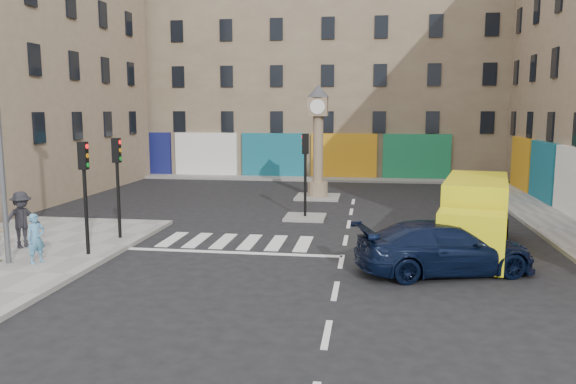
% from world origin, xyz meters
% --- Properties ---
extents(ground, '(120.00, 120.00, 0.00)m').
position_xyz_m(ground, '(0.00, 0.00, 0.00)').
color(ground, black).
rests_on(ground, ground).
extents(sidewalk_right, '(2.60, 30.00, 0.15)m').
position_xyz_m(sidewalk_right, '(8.70, 10.00, 0.07)').
color(sidewalk_right, gray).
rests_on(sidewalk_right, ground).
extents(sidewalk_far, '(32.00, 2.40, 0.15)m').
position_xyz_m(sidewalk_far, '(-4.00, 22.20, 0.07)').
color(sidewalk_far, gray).
rests_on(sidewalk_far, ground).
extents(island_near, '(1.80, 1.80, 0.12)m').
position_xyz_m(island_near, '(-2.00, 8.00, 0.06)').
color(island_near, gray).
rests_on(island_near, ground).
extents(island_far, '(2.40, 2.40, 0.12)m').
position_xyz_m(island_far, '(-2.00, 14.00, 0.06)').
color(island_far, gray).
rests_on(island_far, ground).
extents(building_far, '(32.00, 10.00, 17.00)m').
position_xyz_m(building_far, '(-4.00, 28.00, 8.50)').
color(building_far, '#87765A').
rests_on(building_far, ground).
extents(building_left, '(8.00, 20.00, 15.00)m').
position_xyz_m(building_left, '(-19.00, 12.00, 7.50)').
color(building_left, '#92785F').
rests_on(building_left, ground).
extents(traffic_light_left_near, '(0.28, 0.22, 3.70)m').
position_xyz_m(traffic_light_left_near, '(-8.30, 0.20, 2.62)').
color(traffic_light_left_near, black).
rests_on(traffic_light_left_near, sidewalk_left).
extents(traffic_light_left_far, '(0.28, 0.22, 3.70)m').
position_xyz_m(traffic_light_left_far, '(-8.30, 2.60, 2.62)').
color(traffic_light_left_far, black).
rests_on(traffic_light_left_far, sidewalk_left).
extents(traffic_light_island, '(0.28, 0.22, 3.70)m').
position_xyz_m(traffic_light_island, '(-2.00, 8.00, 2.59)').
color(traffic_light_island, black).
rests_on(traffic_light_island, island_near).
extents(clock_pillar, '(1.20, 1.20, 6.10)m').
position_xyz_m(clock_pillar, '(-2.00, 14.00, 3.55)').
color(clock_pillar, '#92785F').
rests_on(clock_pillar, island_far).
extents(navy_sedan, '(5.75, 3.68, 1.55)m').
position_xyz_m(navy_sedan, '(3.11, 0.21, 0.78)').
color(navy_sedan, black).
rests_on(navy_sedan, ground).
extents(yellow_van, '(3.40, 7.01, 2.45)m').
position_xyz_m(yellow_van, '(4.51, 3.32, 1.22)').
color(yellow_van, yellow).
rests_on(yellow_van, ground).
extents(pedestrian_blue, '(0.61, 0.68, 1.56)m').
position_xyz_m(pedestrian_blue, '(-9.32, -1.07, 0.93)').
color(pedestrian_blue, '#4E8CB4').
rests_on(pedestrian_blue, sidewalk_left).
extents(pedestrian_dark, '(1.32, 1.45, 1.95)m').
position_xyz_m(pedestrian_dark, '(-10.95, 0.70, 1.12)').
color(pedestrian_dark, black).
rests_on(pedestrian_dark, sidewalk_left).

